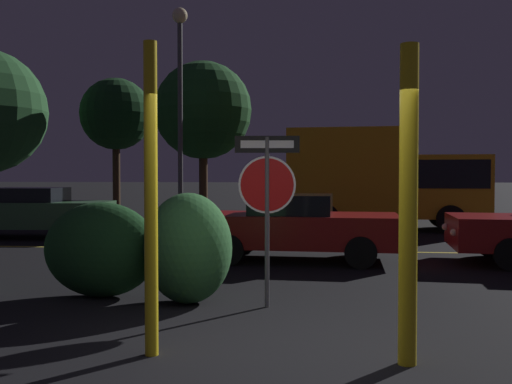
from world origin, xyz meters
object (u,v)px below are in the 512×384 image
object	(u,v)px
street_lamp	(180,79)
yellow_pole_left	(151,199)
tree_1	(203,111)
passing_car_1	(24,212)
stop_sign	(267,186)
hedge_bush_2	(188,248)
yellow_pole_right	(408,205)
delivery_truck	(384,177)
tree_0	(116,115)
passing_car_2	(297,226)
hedge_bush_1	(101,250)

from	to	relation	value
street_lamp	yellow_pole_left	bearing A→B (deg)	-77.42
tree_1	passing_car_1	bearing A→B (deg)	-122.25
stop_sign	hedge_bush_2	bearing A→B (deg)	168.54
yellow_pole_right	street_lamp	distance (m)	14.35
delivery_truck	street_lamp	bearing A→B (deg)	-83.21
stop_sign	delivery_truck	distance (m)	11.43
yellow_pole_left	street_lamp	size ratio (longest dim) A/B	0.42
stop_sign	delivery_truck	bearing A→B (deg)	70.68
tree_0	street_lamp	bearing A→B (deg)	-53.04
yellow_pole_right	hedge_bush_2	size ratio (longest dim) A/B	1.95
stop_sign	tree_0	bearing A→B (deg)	110.61
hedge_bush_2	delivery_truck	world-z (taller)	delivery_truck
stop_sign	tree_0	size ratio (longest dim) A/B	0.38
stop_sign	yellow_pole_right	xyz separation A→B (m)	(1.48, -2.11, -0.13)
passing_car_2	tree_0	world-z (taller)	tree_0
hedge_bush_1	tree_1	xyz separation A→B (m)	(-1.22, 13.21, 3.46)
hedge_bush_1	passing_car_2	xyz separation A→B (m)	(2.63, 3.80, 0.02)
hedge_bush_1	passing_car_1	bearing A→B (deg)	125.13
passing_car_1	street_lamp	distance (m)	6.40
passing_car_1	yellow_pole_left	bearing A→B (deg)	-150.10
hedge_bush_1	passing_car_2	world-z (taller)	hedge_bush_1
passing_car_2	delivery_truck	size ratio (longest dim) A/B	0.67
hedge_bush_1	delivery_truck	world-z (taller)	delivery_truck
stop_sign	street_lamp	xyz separation A→B (m)	(-3.80, 10.79, 3.26)
stop_sign	passing_car_2	size ratio (longest dim) A/B	0.54
hedge_bush_2	tree_0	distance (m)	18.01
stop_sign	yellow_pole_left	bearing A→B (deg)	-119.23
yellow_pole_right	tree_0	size ratio (longest dim) A/B	0.50
yellow_pole_left	tree_1	world-z (taller)	tree_1
stop_sign	tree_0	distance (m)	18.41
hedge_bush_1	tree_0	distance (m)	17.33
tree_1	street_lamp	bearing A→B (deg)	-93.86
yellow_pole_right	tree_1	world-z (taller)	tree_1
hedge_bush_2	passing_car_1	world-z (taller)	hedge_bush_2
passing_car_1	delivery_truck	xyz separation A→B (m)	(10.18, 3.57, 0.94)
yellow_pole_right	passing_car_2	distance (m)	6.45
hedge_bush_2	hedge_bush_1	bearing A→B (deg)	169.13
tree_0	passing_car_2	bearing A→B (deg)	-55.99
passing_car_1	tree_0	xyz separation A→B (m)	(-0.55, 8.83, 3.60)
passing_car_2	tree_1	size ratio (longest dim) A/B	0.70
hedge_bush_2	tree_1	distance (m)	14.11
passing_car_2	yellow_pole_right	bearing A→B (deg)	14.14
hedge_bush_1	hedge_bush_2	bearing A→B (deg)	-10.87
stop_sign	hedge_bush_1	distance (m)	2.59
yellow_pole_right	passing_car_2	bearing A→B (deg)	101.20
hedge_bush_1	delivery_truck	xyz separation A→B (m)	(5.14, 10.73, 0.98)
hedge_bush_2	passing_car_2	size ratio (longest dim) A/B	0.36
yellow_pole_left	hedge_bush_2	world-z (taller)	yellow_pole_left
yellow_pole_left	street_lamp	world-z (taller)	street_lamp
hedge_bush_2	tree_0	size ratio (longest dim) A/B	0.25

